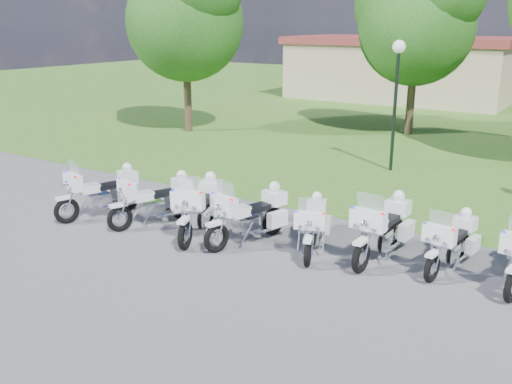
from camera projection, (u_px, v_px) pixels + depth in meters
The scene contains 13 objects.
ground at pixel (242, 245), 13.43m from camera, with size 100.00×100.00×0.00m, color slate.
grass_lawn at pixel (489, 107), 35.12m from camera, with size 100.00×48.00×0.01m, color #336A21.
motorcycle_0 at pixel (103, 191), 15.33m from camera, with size 1.27×2.37×1.64m.
motorcycle_1 at pixel (156, 199), 14.69m from camera, with size 1.37×2.28×1.62m.
motorcycle_2 at pixel (200, 206), 13.97m from camera, with size 1.33×2.45×1.70m.
motorcycle_3 at pixel (251, 214), 13.48m from camera, with size 1.23×2.40×1.65m.
motorcycle_4 at pixel (313, 225), 12.96m from camera, with size 1.21×2.10×1.48m.
motorcycle_5 at pixel (383, 227), 12.57m from camera, with size 0.89×2.49×1.67m.
motorcycle_6 at pixel (452, 241), 12.02m from camera, with size 0.89×2.17×1.46m.
lamp_post at pixel (397, 74), 19.25m from camera, with size 0.44×0.44×4.48m.
tree_0 at pixel (184, 10), 25.89m from camera, with size 6.28×5.36×8.37m.
tree_1 at pixel (416, 16), 25.22m from camera, with size 5.99×5.11×7.99m.
building_west at pixel (402, 68), 38.46m from camera, with size 14.56×8.32×4.10m.
Camera 1 is at (7.09, -10.30, 5.06)m, focal length 40.00 mm.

